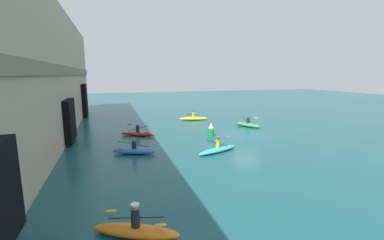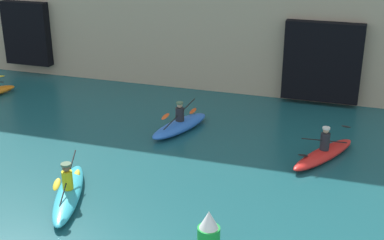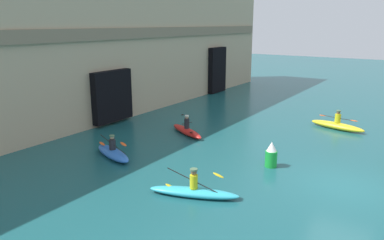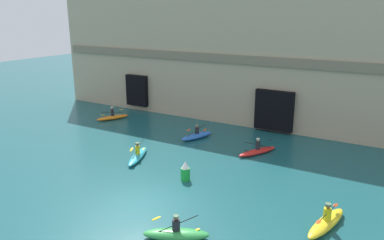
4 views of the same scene
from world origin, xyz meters
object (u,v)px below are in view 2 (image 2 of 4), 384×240
Objects in this scene: kayak_red at (324,153)px; marker_buoy at (209,235)px; kayak_cyan at (69,192)px; kayak_blue at (180,125)px.

kayak_red is 2.68× the size of marker_buoy.
marker_buoy is (-2.17, -6.18, 0.33)m from kayak_red.
marker_buoy reaches higher than kayak_cyan.
kayak_blue is 5.86m from kayak_cyan.
kayak_blue is at bearing 114.28° from marker_buoy.
marker_buoy is (4.55, -1.29, 0.34)m from kayak_cyan.
marker_buoy is at bearing 8.38° from kayak_red.
kayak_cyan is (-1.40, -5.69, -0.03)m from kayak_blue.
marker_buoy is at bearing 43.96° from kayak_blue.
kayak_cyan is (-6.72, -4.89, -0.01)m from kayak_red.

